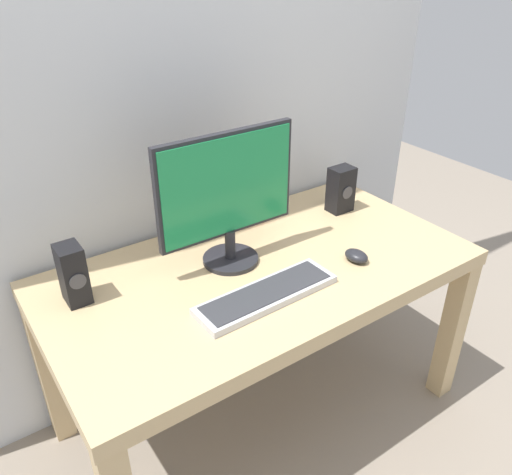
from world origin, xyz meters
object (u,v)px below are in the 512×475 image
at_px(speaker_left, 73,274).
at_px(monitor, 227,194).
at_px(desk, 261,287).
at_px(keyboard_primary, 267,294).
at_px(speaker_right, 341,189).
at_px(mouse, 356,256).
at_px(coffee_mug, 253,206).

bearing_deg(speaker_left, monitor, -8.07).
height_order(desk, keyboard_primary, keyboard_primary).
bearing_deg(speaker_right, keyboard_primary, -152.01).
relative_size(mouse, speaker_left, 0.46).
height_order(speaker_left, coffee_mug, speaker_left).
bearing_deg(desk, mouse, -29.06).
bearing_deg(keyboard_primary, speaker_left, 146.22).
distance_m(keyboard_primary, mouse, 0.38).
relative_size(desk, monitor, 2.92).
height_order(monitor, coffee_mug, monitor).
height_order(monitor, keyboard_primary, monitor).
relative_size(desk, speaker_left, 7.62).
distance_m(monitor, speaker_right, 0.61).
bearing_deg(coffee_mug, mouse, -76.49).
xyz_separation_m(monitor, speaker_right, (0.58, 0.07, -0.16)).
xyz_separation_m(monitor, mouse, (0.36, -0.26, -0.23)).
bearing_deg(mouse, desk, 144.74).
bearing_deg(speaker_right, coffee_mug, 156.47).
height_order(desk, mouse, mouse).
distance_m(speaker_right, speaker_left, 1.09).
distance_m(monitor, speaker_left, 0.54).
bearing_deg(coffee_mug, speaker_left, -169.70).
distance_m(keyboard_primary, coffee_mug, 0.54).
bearing_deg(monitor, coffee_mug, 40.36).
height_order(mouse, speaker_right, speaker_right).
distance_m(mouse, coffee_mug, 0.48).
relative_size(desk, coffee_mug, 13.41).
distance_m(desk, monitor, 0.36).
bearing_deg(keyboard_primary, monitor, 84.88).
distance_m(desk, keyboard_primary, 0.21).
distance_m(keyboard_primary, speaker_right, 0.69).
relative_size(monitor, coffee_mug, 4.58).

